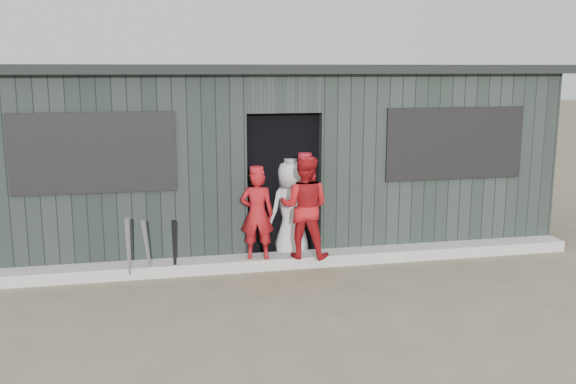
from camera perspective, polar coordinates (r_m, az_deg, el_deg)
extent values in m
plane|color=brown|center=(6.89, 3.21, -11.03)|extent=(80.00, 80.00, 0.00)
cube|color=#ABACA6|center=(8.53, -0.03, -6.09)|extent=(8.00, 0.36, 0.15)
cone|color=#919299|center=(8.03, -13.99, -4.97)|extent=(0.07, 0.26, 0.83)
cone|color=gray|center=(8.07, -12.41, -4.99)|extent=(0.15, 0.32, 0.79)
cone|color=black|center=(8.09, -10.05, -4.95)|extent=(0.07, 0.29, 0.76)
imported|color=maroon|center=(8.21, -2.77, -1.97)|extent=(0.48, 0.37, 1.18)
imported|color=#AB151A|center=(8.25, 1.48, -1.31)|extent=(0.80, 0.72, 1.34)
imported|color=silver|center=(8.69, 0.21, -1.62)|extent=(0.79, 0.67, 1.36)
cube|color=black|center=(9.90, -2.07, 2.97)|extent=(7.60, 2.70, 2.20)
cube|color=#252C2B|center=(8.37, -15.68, 1.45)|extent=(3.50, 0.20, 2.50)
cube|color=#2B3330|center=(9.25, 13.37, 2.43)|extent=(3.50, 0.20, 2.50)
cube|color=#2B3330|center=(8.43, -0.43, 8.75)|extent=(1.00, 0.20, 0.50)
cube|color=#272E2C|center=(11.24, 17.94, 3.67)|extent=(0.20, 3.00, 2.50)
cube|color=#252C2A|center=(11.26, -3.32, 4.19)|extent=(8.00, 0.20, 2.50)
cube|color=black|center=(9.80, -2.13, 10.87)|extent=(8.30, 3.30, 0.12)
cube|color=black|center=(8.22, -16.88, 3.33)|extent=(2.00, 0.04, 1.00)
cube|color=black|center=(9.17, 14.63, 4.19)|extent=(2.00, 0.04, 1.00)
cube|color=black|center=(8.97, -2.30, 3.11)|extent=(0.24, 0.24, 0.93)
cube|color=black|center=(8.94, -0.86, 2.76)|extent=(0.24, 0.21, 0.86)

